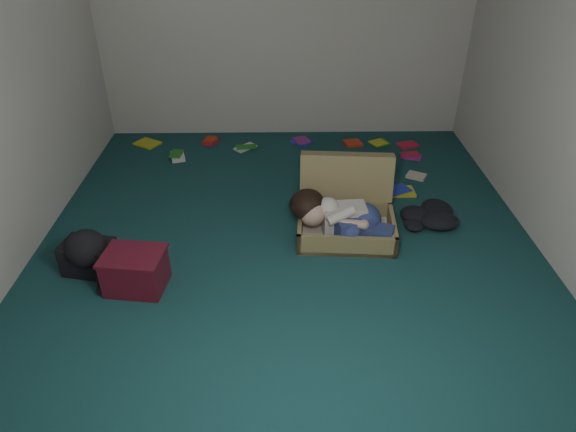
{
  "coord_description": "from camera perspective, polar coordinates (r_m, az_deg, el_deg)",
  "views": [
    {
      "loc": [
        -0.06,
        -3.39,
        2.41
      ],
      "look_at": [
        0.0,
        -0.15,
        0.35
      ],
      "focal_mm": 32.0,
      "sensor_mm": 36.0,
      "label": 1
    }
  ],
  "objects": [
    {
      "name": "floor",
      "position": [
        4.16,
        -0.04,
        -2.96
      ],
      "size": [
        4.5,
        4.5,
        0.0
      ],
      "primitive_type": "plane",
      "color": "#174042",
      "rests_on": "ground"
    },
    {
      "name": "wall_back",
      "position": [
        5.75,
        -0.44,
        21.29
      ],
      "size": [
        4.5,
        0.0,
        4.5
      ],
      "primitive_type": "plane",
      "rotation": [
        1.57,
        0.0,
        0.0
      ],
      "color": "silver",
      "rests_on": "ground"
    },
    {
      "name": "wall_front",
      "position": [
        1.6,
        1.31,
        -11.73
      ],
      "size": [
        4.5,
        0.0,
        4.5
      ],
      "primitive_type": "plane",
      "rotation": [
        -1.57,
        0.0,
        0.0
      ],
      "color": "silver",
      "rests_on": "ground"
    },
    {
      "name": "suitcase",
      "position": [
        4.3,
        6.46,
        0.8
      ],
      "size": [
        0.84,
        0.82,
        0.58
      ],
      "rotation": [
        0.0,
        0.0,
        -0.08
      ],
      "color": "olive",
      "rests_on": "floor"
    },
    {
      "name": "person",
      "position": [
        4.1,
        5.83,
        -0.08
      ],
      "size": [
        0.84,
        0.45,
        0.36
      ],
      "rotation": [
        0.0,
        0.0,
        -0.08
      ],
      "color": "beige",
      "rests_on": "suitcase"
    },
    {
      "name": "maroon_bin",
      "position": [
        3.79,
        -16.6,
        -5.84
      ],
      "size": [
        0.46,
        0.38,
        0.29
      ],
      "rotation": [
        0.0,
        0.0,
        -0.13
      ],
      "color": "#551120",
      "rests_on": "floor"
    },
    {
      "name": "backpack",
      "position": [
        4.07,
        -21.28,
        -4.13
      ],
      "size": [
        0.51,
        0.44,
        0.27
      ],
      "primitive_type": null,
      "rotation": [
        0.0,
        0.0,
        -0.21
      ],
      "color": "black",
      "rests_on": "floor"
    },
    {
      "name": "clothing_pile",
      "position": [
        4.53,
        15.06,
        0.02
      ],
      "size": [
        0.49,
        0.44,
        0.13
      ],
      "primitive_type": null,
      "rotation": [
        0.0,
        0.0,
        0.29
      ],
      "color": "black",
      "rests_on": "floor"
    },
    {
      "name": "paper_tray",
      "position": [
        5.44,
        9.84,
        5.89
      ],
      "size": [
        0.4,
        0.32,
        0.05
      ],
      "rotation": [
        0.0,
        0.0,
        -0.14
      ],
      "color": "black",
      "rests_on": "floor"
    },
    {
      "name": "book_scatter",
      "position": [
        5.61,
        2.63,
        7.04
      ],
      "size": [
        3.15,
        1.41,
        0.02
      ],
      "color": "gold",
      "rests_on": "floor"
    }
  ]
}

